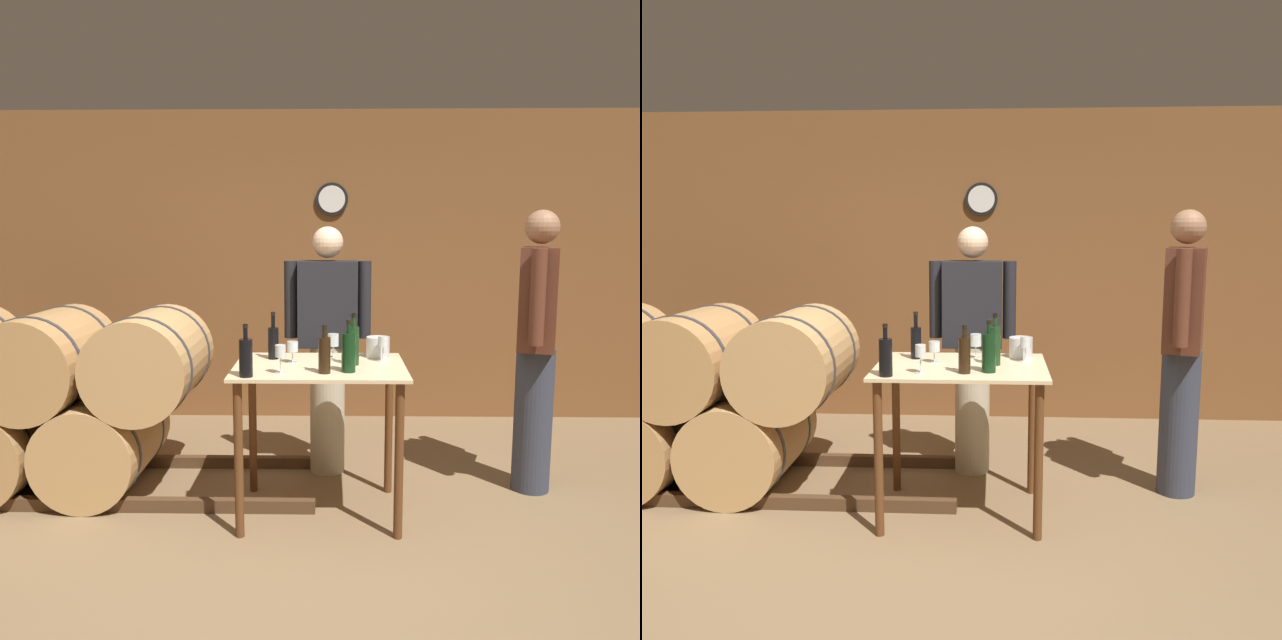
# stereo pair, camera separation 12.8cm
# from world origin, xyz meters

# --- Properties ---
(ground_plane) EXTENTS (14.00, 14.00, 0.00)m
(ground_plane) POSITION_xyz_m (0.00, 0.00, 0.00)
(ground_plane) COLOR brown
(back_wall) EXTENTS (8.40, 0.08, 2.70)m
(back_wall) POSITION_xyz_m (0.00, 2.73, 1.35)
(back_wall) COLOR brown
(back_wall) RESTS_ON ground_plane
(barrel_rack) EXTENTS (4.09, 0.89, 1.18)m
(barrel_rack) POSITION_xyz_m (-1.79, 1.09, 0.57)
(barrel_rack) COLOR #4C331E
(barrel_rack) RESTS_ON ground_plane
(tasting_table) EXTENTS (0.99, 0.73, 0.90)m
(tasting_table) POSITION_xyz_m (0.12, 0.74, 0.72)
(tasting_table) COLOR beige
(tasting_table) RESTS_ON ground_plane
(wine_bottle_far_left) EXTENTS (0.07, 0.07, 0.28)m
(wine_bottle_far_left) POSITION_xyz_m (-0.27, 0.45, 1.01)
(wine_bottle_far_left) COLOR black
(wine_bottle_far_left) RESTS_ON tasting_table
(wine_bottle_left) EXTENTS (0.06, 0.06, 0.29)m
(wine_bottle_left) POSITION_xyz_m (-0.16, 0.91, 1.01)
(wine_bottle_left) COLOR black
(wine_bottle_left) RESTS_ON tasting_table
(wine_bottle_center) EXTENTS (0.07, 0.07, 0.27)m
(wine_bottle_center) POSITION_xyz_m (0.15, 0.54, 1.01)
(wine_bottle_center) COLOR black
(wine_bottle_center) RESTS_ON tasting_table
(wine_bottle_right) EXTENTS (0.08, 0.08, 0.29)m
(wine_bottle_right) POSITION_xyz_m (0.28, 0.57, 1.02)
(wine_bottle_right) COLOR black
(wine_bottle_right) RESTS_ON tasting_table
(wine_bottle_far_right) EXTENTS (0.06, 0.06, 0.30)m
(wine_bottle_far_right) POSITION_xyz_m (0.32, 0.76, 1.02)
(wine_bottle_far_right) COLOR #193819
(wine_bottle_far_right) RESTS_ON tasting_table
(wine_glass_near_left) EXTENTS (0.06, 0.06, 0.16)m
(wine_glass_near_left) POSITION_xyz_m (-0.09, 0.52, 1.02)
(wine_glass_near_left) COLOR silver
(wine_glass_near_left) RESTS_ON tasting_table
(wine_glass_near_center) EXTENTS (0.07, 0.07, 0.13)m
(wine_glass_near_center) POSITION_xyz_m (-0.04, 0.81, 0.99)
(wine_glass_near_center) COLOR silver
(wine_glass_near_center) RESTS_ON tasting_table
(wine_glass_near_right) EXTENTS (0.07, 0.07, 0.15)m
(wine_glass_near_right) POSITION_xyz_m (0.20, 0.94, 1.01)
(wine_glass_near_right) COLOR silver
(wine_glass_near_right) RESTS_ON tasting_table
(wine_glass_far_side) EXTENTS (0.06, 0.06, 0.15)m
(wine_glass_far_side) POSITION_xyz_m (0.50, 0.85, 1.02)
(wine_glass_far_side) COLOR silver
(wine_glass_far_side) RESTS_ON tasting_table
(ice_bucket) EXTENTS (0.14, 0.14, 0.13)m
(ice_bucket) POSITION_xyz_m (0.48, 0.98, 0.96)
(ice_bucket) COLOR silver
(ice_bucket) RESTS_ON tasting_table
(person_host) EXTENTS (0.34, 0.56, 1.80)m
(person_host) POSITION_xyz_m (1.49, 1.11, 0.96)
(person_host) COLOR #333847
(person_host) RESTS_ON ground_plane
(person_visitor_with_scarf) EXTENTS (0.59, 0.24, 1.70)m
(person_visitor_with_scarf) POSITION_xyz_m (0.16, 1.41, 0.90)
(person_visitor_with_scarf) COLOR #B7AD93
(person_visitor_with_scarf) RESTS_ON ground_plane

